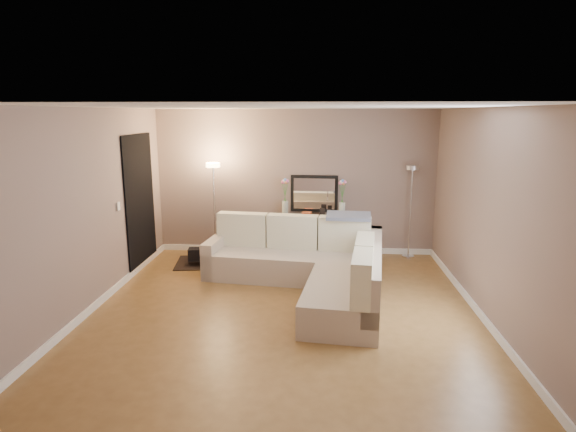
# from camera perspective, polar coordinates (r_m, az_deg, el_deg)

# --- Properties ---
(floor) EXTENTS (5.00, 5.50, 0.01)m
(floor) POSITION_cam_1_polar(r_m,az_deg,el_deg) (6.38, -0.48, -11.28)
(floor) COLOR olive
(floor) RESTS_ON ground
(ceiling) EXTENTS (5.00, 5.50, 0.01)m
(ceiling) POSITION_cam_1_polar(r_m,az_deg,el_deg) (5.86, -0.53, 12.86)
(ceiling) COLOR white
(ceiling) RESTS_ON ground
(wall_back) EXTENTS (5.00, 0.02, 2.60)m
(wall_back) POSITION_cam_1_polar(r_m,az_deg,el_deg) (8.70, 0.86, 4.00)
(wall_back) COLOR gray
(wall_back) RESTS_ON ground
(wall_front) EXTENTS (5.00, 0.02, 2.60)m
(wall_front) POSITION_cam_1_polar(r_m,az_deg,el_deg) (3.35, -4.09, -9.51)
(wall_front) COLOR gray
(wall_front) RESTS_ON ground
(wall_left) EXTENTS (0.02, 5.50, 2.60)m
(wall_left) POSITION_cam_1_polar(r_m,az_deg,el_deg) (6.66, -22.59, 0.54)
(wall_left) COLOR gray
(wall_left) RESTS_ON ground
(wall_right) EXTENTS (0.02, 5.50, 2.60)m
(wall_right) POSITION_cam_1_polar(r_m,az_deg,el_deg) (6.32, 22.84, -0.07)
(wall_right) COLOR gray
(wall_right) RESTS_ON ground
(baseboard_back) EXTENTS (5.00, 0.03, 0.10)m
(baseboard_back) POSITION_cam_1_polar(r_m,az_deg,el_deg) (8.94, 0.82, -3.98)
(baseboard_back) COLOR white
(baseboard_back) RESTS_ON ground
(baseboard_left) EXTENTS (0.03, 5.50, 0.10)m
(baseboard_left) POSITION_cam_1_polar(r_m,az_deg,el_deg) (6.99, -21.57, -9.56)
(baseboard_left) COLOR white
(baseboard_left) RESTS_ON ground
(baseboard_right) EXTENTS (0.03, 5.50, 0.10)m
(baseboard_right) POSITION_cam_1_polar(r_m,az_deg,el_deg) (6.67, 21.74, -10.63)
(baseboard_right) COLOR white
(baseboard_right) RESTS_ON ground
(doorway) EXTENTS (0.02, 1.20, 2.20)m
(doorway) POSITION_cam_1_polar(r_m,az_deg,el_deg) (8.21, -17.11, 1.56)
(doorway) COLOR black
(doorway) RESTS_ON ground
(switch_plate) EXTENTS (0.02, 0.08, 0.12)m
(switch_plate) POSITION_cam_1_polar(r_m,az_deg,el_deg) (7.42, -19.46, 1.10)
(switch_plate) COLOR white
(switch_plate) RESTS_ON ground
(sectional_sofa) EXTENTS (2.79, 2.89, 0.95)m
(sectional_sofa) POSITION_cam_1_polar(r_m,az_deg,el_deg) (7.08, 2.82, -5.82)
(sectional_sofa) COLOR #BDAC99
(sectional_sofa) RESTS_ON floor
(throw_blanket) EXTENTS (0.71, 0.44, 0.09)m
(throw_blanket) POSITION_cam_1_polar(r_m,az_deg,el_deg) (7.51, 7.19, -0.00)
(throw_blanket) COLOR slate
(throw_blanket) RESTS_ON sectional_sofa
(console_table) EXTENTS (1.22, 0.41, 0.74)m
(console_table) POSITION_cam_1_polar(r_m,az_deg,el_deg) (8.67, 2.46, -1.99)
(console_table) COLOR black
(console_table) RESTS_ON floor
(leaning_mirror) EXTENTS (0.85, 0.10, 0.66)m
(leaning_mirror) POSITION_cam_1_polar(r_m,az_deg,el_deg) (8.67, 3.12, 2.67)
(leaning_mirror) COLOR black
(leaning_mirror) RESTS_ON console_table
(table_decor) EXTENTS (0.51, 0.12, 0.12)m
(table_decor) POSITION_cam_1_polar(r_m,az_deg,el_deg) (8.55, 2.97, 0.41)
(table_decor) COLOR #DE5627
(table_decor) RESTS_ON console_table
(flower_vase_left) EXTENTS (0.14, 0.12, 0.63)m
(flower_vase_left) POSITION_cam_1_polar(r_m,az_deg,el_deg) (8.59, -0.35, 2.10)
(flower_vase_left) COLOR silver
(flower_vase_left) RESTS_ON console_table
(flower_vase_right) EXTENTS (0.14, 0.12, 0.63)m
(flower_vase_right) POSITION_cam_1_polar(r_m,az_deg,el_deg) (8.50, 6.44, 1.92)
(flower_vase_right) COLOR silver
(flower_vase_right) RESTS_ON console_table
(floor_lamp_lit) EXTENTS (0.27, 0.27, 1.69)m
(floor_lamp_lit) POSITION_cam_1_polar(r_m,az_deg,el_deg) (8.46, -8.79, 2.90)
(floor_lamp_lit) COLOR silver
(floor_lamp_lit) RESTS_ON floor
(floor_lamp_unlit) EXTENTS (0.26, 0.26, 1.64)m
(floor_lamp_unlit) POSITION_cam_1_polar(r_m,az_deg,el_deg) (8.66, 14.42, 2.65)
(floor_lamp_unlit) COLOR silver
(floor_lamp_unlit) RESTS_ON floor
(charcoal_rug) EXTENTS (1.20, 0.96, 0.01)m
(charcoal_rug) POSITION_cam_1_polar(r_m,az_deg,el_deg) (8.43, -9.34, -5.44)
(charcoal_rug) COLOR black
(charcoal_rug) RESTS_ON floor
(black_bag) EXTENTS (0.34, 0.26, 0.20)m
(black_bag) POSITION_cam_1_polar(r_m,az_deg,el_deg) (8.30, -10.63, -4.45)
(black_bag) COLOR black
(black_bag) RESTS_ON charcoal_rug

